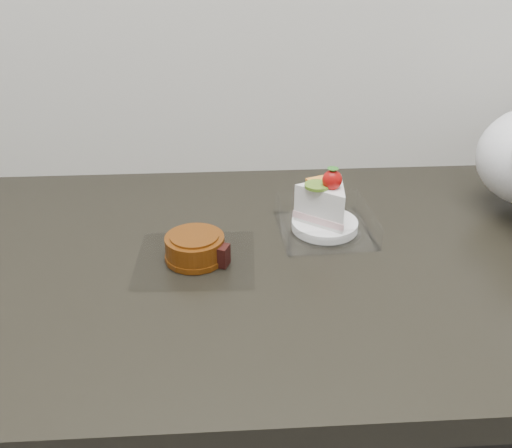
# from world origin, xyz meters

# --- Properties ---
(cake_tray) EXTENTS (0.15, 0.15, 0.11)m
(cake_tray) POSITION_xyz_m (0.11, 1.76, 0.93)
(cake_tray) COLOR white
(cake_tray) RESTS_ON counter
(mooncake_wrap) EXTENTS (0.18, 0.17, 0.04)m
(mooncake_wrap) POSITION_xyz_m (-0.09, 1.68, 0.92)
(mooncake_wrap) COLOR white
(mooncake_wrap) RESTS_ON counter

